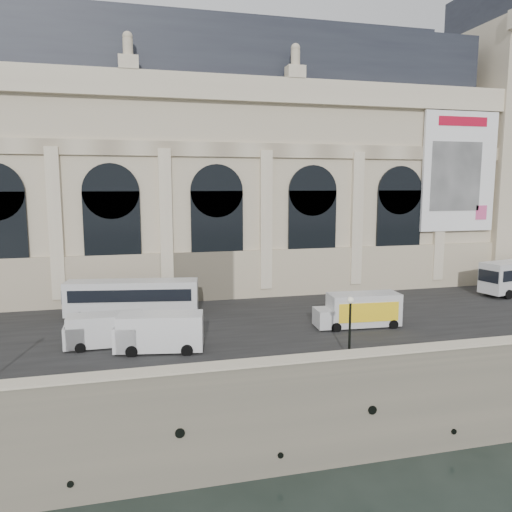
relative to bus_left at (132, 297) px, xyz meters
The scene contains 11 objects.
ground 22.43m from the bus_left, 53.80° to the right, with size 260.00×260.00×0.00m, color black.
quay 22.44m from the bus_left, 55.52° to the left, with size 160.00×70.00×6.00m, color gray.
street 12.88m from the bus_left, 13.36° to the right, with size 160.00×24.00×0.06m, color #2D2D2D.
parapet 20.56m from the bus_left, 52.81° to the right, with size 160.00×1.40×1.21m.
museum 19.37m from the bus_left, 65.22° to the left, with size 69.00×18.70×29.10m.
clock_pavilion 50.15m from the bus_left, 13.31° to the left, with size 13.00×14.72×36.70m.
bus_left is the anchor object (origin of this frame).
van_b 9.61m from the bus_left, 80.94° to the right, with size 6.36×3.30×2.70m.
van_c 7.91m from the bus_left, 106.81° to the right, with size 5.44×2.31×2.42m.
box_truck 19.45m from the bus_left, 22.27° to the right, with size 7.09×2.85×2.81m.
lamp_right 20.00m from the bus_left, 45.74° to the right, with size 0.44×0.44×4.30m.
Camera 1 is at (-12.30, -26.92, 17.61)m, focal length 35.00 mm.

